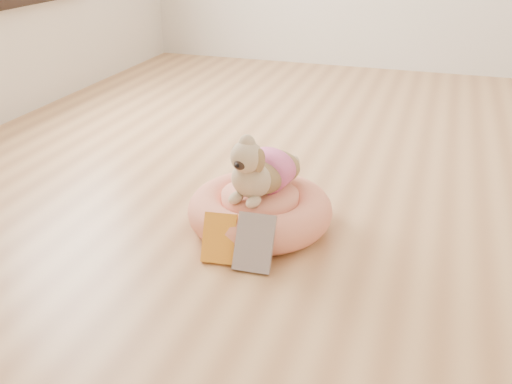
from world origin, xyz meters
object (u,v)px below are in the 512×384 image
(pet_bed, at_px, (260,210))
(book_yellow, at_px, (219,238))
(book_white, at_px, (254,243))
(dog, at_px, (261,159))

(pet_bed, height_order, book_yellow, book_yellow)
(book_yellow, height_order, book_white, book_white)
(book_white, bearing_deg, dog, 100.60)
(dog, bearing_deg, book_yellow, -92.30)
(dog, xyz_separation_m, book_yellow, (-0.06, -0.28, -0.20))
(pet_bed, bearing_deg, book_white, -75.94)
(pet_bed, bearing_deg, dog, 87.55)
(pet_bed, height_order, dog, dog)
(pet_bed, distance_m, book_white, 0.29)
(book_yellow, xyz_separation_m, book_white, (0.13, -0.00, 0.01))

